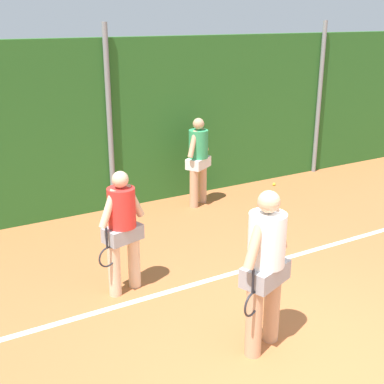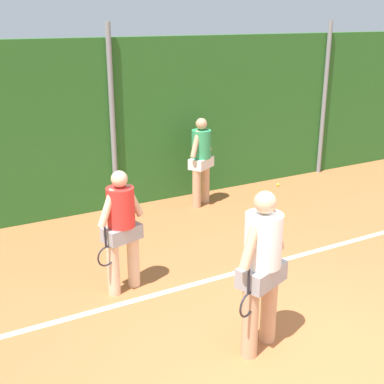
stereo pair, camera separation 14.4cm
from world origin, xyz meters
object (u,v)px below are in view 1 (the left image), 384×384
object	(u,v)px
player_foreground_near	(266,264)
player_midcourt	(122,226)
player_backcourt_far	(198,157)
tennis_ball_1	(274,184)

from	to	relation	value
player_foreground_near	player_midcourt	bearing A→B (deg)	-86.65
player_backcourt_far	player_foreground_near	bearing A→B (deg)	38.33
player_midcourt	player_backcourt_far	world-z (taller)	player_backcourt_far
player_backcourt_far	tennis_ball_1	distance (m)	2.28
tennis_ball_1	player_foreground_near	bearing A→B (deg)	-129.90
player_foreground_near	player_backcourt_far	size ratio (longest dim) A/B	1.08
player_foreground_near	player_midcourt	world-z (taller)	player_foreground_near
player_foreground_near	tennis_ball_1	bearing A→B (deg)	-150.11
player_midcourt	tennis_ball_1	world-z (taller)	player_midcourt
player_foreground_near	player_backcourt_far	distance (m)	4.72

